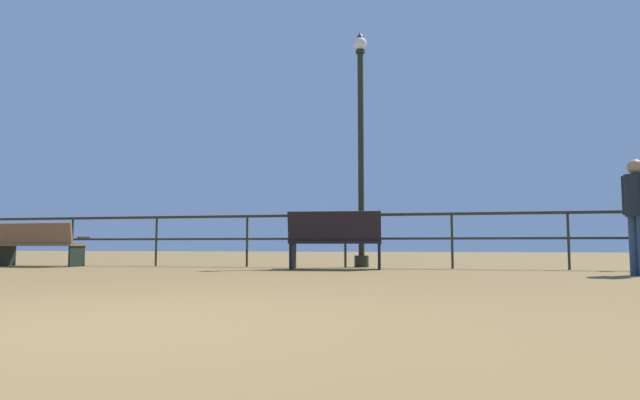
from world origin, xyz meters
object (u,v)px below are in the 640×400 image
bench_far_left (39,242)px  person_at_railing (637,208)px  seagull_on_rail (629,204)px  bench_near_left (335,238)px  lamppost_center (361,145)px

bench_far_left → person_at_railing: size_ratio=1.06×
bench_far_left → seagull_on_rail: 10.86m
bench_far_left → person_at_railing: 10.43m
bench_near_left → seagull_on_rail: (4.89, 0.78, 0.56)m
bench_far_left → bench_near_left: bearing=-0.1°
bench_near_left → seagull_on_rail: 4.98m
bench_near_left → person_at_railing: bearing=-11.8°
bench_far_left → bench_near_left: 5.93m
seagull_on_rail → lamppost_center: bearing=176.2°
lamppost_center → person_at_railing: (4.14, -2.02, -1.43)m
bench_near_left → lamppost_center: size_ratio=0.36×
bench_far_left → seagull_on_rail: size_ratio=4.14×
bench_near_left → person_at_railing: 4.56m
bench_near_left → seagull_on_rail: bearing=9.1°
lamppost_center → seagull_on_rail: size_ratio=11.13×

